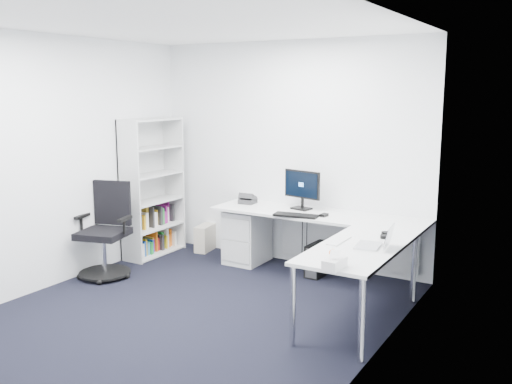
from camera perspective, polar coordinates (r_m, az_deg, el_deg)
The scene contains 21 objects.
ground at distance 5.58m, azimuth -6.96°, elevation -12.21°, with size 4.20×4.20×0.00m, color black.
ceiling at distance 5.19m, azimuth -7.63°, elevation 16.51°, with size 4.20×4.20×0.00m, color white.
wall_back at distance 6.98m, azimuth 3.31°, elevation 3.86°, with size 3.60×0.02×2.70m, color white.
wall_left at distance 6.47m, azimuth -20.03°, elevation 2.75°, with size 0.02×4.20×2.70m, color white.
wall_right at distance 4.37m, azimuth 11.76°, elevation -0.20°, with size 0.02×4.20×2.70m, color white.
l_desk at distance 6.32m, azimuth 4.77°, elevation -5.96°, with size 2.50×1.40×0.73m, color silver, non-canonical shape.
drawer_pedestal at distance 7.09m, azimuth -0.88°, elevation -4.44°, with size 0.43×0.53×0.66m, color silver.
bookshelf at distance 7.42m, azimuth -10.31°, elevation 0.44°, with size 0.34×0.88×1.77m, color silver, non-canonical shape.
task_chair at distance 6.70m, azimuth -15.06°, elevation -3.79°, with size 0.61×0.61×1.08m, color black, non-canonical shape.
black_pc_tower at distance 6.66m, azimuth 6.23°, elevation -6.72°, with size 0.17×0.38×0.37m, color black.
beige_pc_tower at distance 7.65m, azimuth -5.09°, elevation -4.59°, with size 0.16×0.36×0.34m, color #BCB29F.
power_strip at distance 6.86m, azimuth 10.05°, elevation -7.79°, with size 0.33×0.06×0.04m, color silver.
monitor at distance 6.69m, azimuth 4.58°, elevation 0.26°, with size 0.49×0.16×0.47m, color black, non-canonical shape.
black_keyboard at distance 6.35m, azimuth 4.00°, elevation -2.34°, with size 0.49×0.17×0.02m, color black.
mouse at distance 6.38m, azimuth 6.82°, elevation -2.31°, with size 0.06×0.10×0.03m, color black.
desk_phone at distance 7.04m, azimuth -0.83°, elevation -0.63°, with size 0.18×0.18×0.13m, color #2B2B2E, non-canonical shape.
laptop at distance 5.22m, azimuth 11.18°, elevation -4.24°, with size 0.30×0.29×0.21m, color #BBBDC2, non-canonical shape.
white_keyboard at distance 5.38m, azimuth 8.29°, elevation -4.83°, with size 0.11×0.37×0.01m, color silver.
headphones at distance 5.62m, azimuth 12.81°, elevation -4.11°, with size 0.13×0.20×0.05m, color black, non-canonical shape.
orange_fruit at distance 4.87m, azimuth 7.71°, elevation -6.07°, with size 0.07×0.07×0.07m, color orange.
tissue_box at distance 4.57m, azimuth 7.87°, elevation -7.09°, with size 0.12×0.23×0.08m, color silver.
Camera 1 is at (3.16, -4.08, 2.13)m, focal length 40.00 mm.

